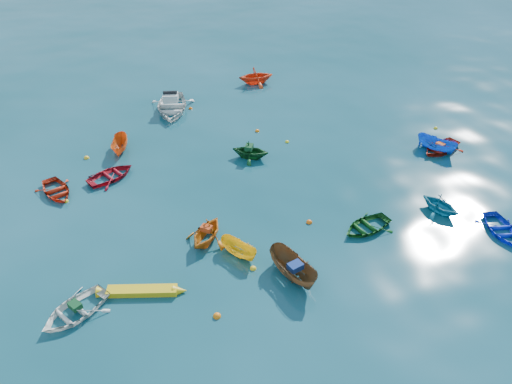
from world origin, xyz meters
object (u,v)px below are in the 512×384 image
object	(u,v)px
kayak_yellow	(143,293)
motorboat_white	(172,111)
dinghy_white_near	(75,314)
dinghy_blue_se	(500,232)

from	to	relation	value
kayak_yellow	motorboat_white	distance (m)	20.25
dinghy_white_near	motorboat_white	bearing A→B (deg)	125.23
motorboat_white	dinghy_blue_se	bearing A→B (deg)	-40.65
dinghy_blue_se	motorboat_white	bearing A→B (deg)	138.51
dinghy_blue_se	kayak_yellow	distance (m)	20.30
dinghy_blue_se	dinghy_white_near	bearing A→B (deg)	-170.23
dinghy_white_near	motorboat_white	distance (m)	21.60
dinghy_white_near	motorboat_white	world-z (taller)	motorboat_white
dinghy_blue_se	kayak_yellow	size ratio (longest dim) A/B	0.73
dinghy_blue_se	kayak_yellow	world-z (taller)	dinghy_blue_se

